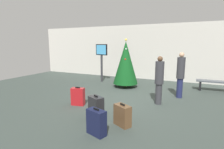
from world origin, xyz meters
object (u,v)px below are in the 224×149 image
Objects in this scene: traveller_0 at (180,74)px; suitcase_0 at (122,115)px; holiday_tree at (126,63)px; suitcase_2 at (78,97)px; suitcase_1 at (96,122)px; waiting_bench at (214,83)px; traveller_1 at (159,79)px; flight_info_kiosk at (102,56)px; suitcase_3 at (96,107)px.

suitcase_0 is at bearing -109.75° from traveller_0.
holiday_tree is 2.69m from traveller_0.
suitcase_0 is at bearing -22.42° from suitcase_2.
suitcase_1 is (1.03, -4.69, -0.91)m from holiday_tree.
traveller_1 reaches higher than waiting_bench.
flight_info_kiosk is 3.57× the size of suitcase_0.
waiting_bench is at bearing 12.95° from holiday_tree.
holiday_tree is at bearing -20.67° from flight_info_kiosk.
traveller_0 is at bearing -18.42° from flight_info_kiosk.
traveller_0 is 4.00m from suitcase_2.
traveller_1 is 2.87× the size of suitcase_0.
holiday_tree is at bearing 80.02° from suitcase_2.
suitcase_2 is 1.01× the size of suitcase_3.
suitcase_2 is at bearing -99.98° from holiday_tree.
suitcase_1 is at bearing -111.48° from traveller_0.
traveller_0 is at bearing 55.51° from suitcase_3.
holiday_tree reaches higher than suitcase_3.
suitcase_0 is 0.93m from suitcase_3.
suitcase_3 is (-0.53, 0.90, -0.00)m from suitcase_1.
traveller_0 is at bearing 61.25° from traveller_1.
traveller_0 is 4.25m from suitcase_1.
suitcase_1 is (-1.54, -3.90, -0.65)m from traveller_0.
traveller_1 is at bearing 52.42° from suitcase_3.
traveller_1 is 2.26m from suitcase_0.
waiting_bench is 0.86× the size of traveller_1.
holiday_tree is 4.35m from suitcase_0.
suitcase_2 is (1.10, -3.82, -1.15)m from flight_info_kiosk.
waiting_bench is at bearing 62.76° from suitcase_1.
holiday_tree is 2.74m from traveller_1.
suitcase_2 is at bearing -152.86° from traveller_1.
suitcase_0 is 0.92× the size of suitcase_1.
suitcase_1 is at bearing -59.52° from suitcase_3.
suitcase_1 is (-0.38, -0.68, 0.03)m from suitcase_0.
suitcase_1 is at bearing -43.24° from suitcase_2.
traveller_0 is 3.71m from suitcase_3.
flight_info_kiosk is 5.68m from suitcase_0.
suitcase_2 is at bearing -142.39° from traveller_0.
holiday_tree reaches higher than suitcase_2.
holiday_tree reaches higher than suitcase_0.
suitcase_0 is (-2.49, -4.90, -0.08)m from waiting_bench.
suitcase_1 is 1.04m from suitcase_3.
flight_info_kiosk reaches higher than suitcase_1.
flight_info_kiosk is 3.28× the size of suitcase_1.
holiday_tree is 1.62× the size of waiting_bench.
holiday_tree reaches higher than traveller_1.
holiday_tree is at bearing 109.39° from suitcase_0.
waiting_bench is 5.79m from suitcase_3.
holiday_tree is 3.70× the size of suitcase_3.
waiting_bench is 2.48× the size of suitcase_0.
traveller_1 is at bearing -44.29° from holiday_tree.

